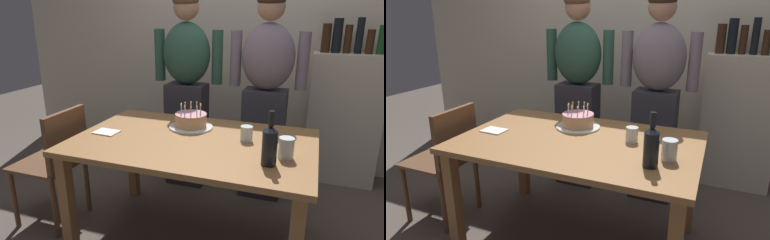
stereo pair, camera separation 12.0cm
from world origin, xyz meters
TOP-DOWN VIEW (x-y plane):
  - ground_plane at (0.00, 0.00)m, footprint 10.00×10.00m
  - back_wall at (0.00, 1.55)m, footprint 5.20×0.10m
  - dining_table at (0.00, 0.00)m, footprint 1.50×0.96m
  - birthday_cake at (-0.09, 0.22)m, footprint 0.30×0.30m
  - water_glass_near at (0.58, -0.10)m, footprint 0.08×0.08m
  - water_glass_far at (0.32, 0.09)m, footprint 0.08×0.08m
  - wine_bottle at (0.50, -0.22)m, footprint 0.08×0.08m
  - napkin_stack at (-0.59, -0.07)m, footprint 0.16×0.13m
  - person_man_bearded at (-0.35, 0.81)m, footprint 0.61×0.27m
  - person_woman_cardigan at (0.33, 0.81)m, footprint 0.61×0.27m
  - dining_chair at (-0.99, -0.12)m, footprint 0.42×0.42m
  - shelf_cabinet at (0.96, 1.33)m, footprint 0.61×0.30m

SIDE VIEW (x-z plane):
  - ground_plane at x=0.00m, z-range 0.00..0.00m
  - dining_chair at x=-0.99m, z-range 0.08..0.95m
  - shelf_cabinet at x=0.96m, z-range -0.13..1.35m
  - dining_table at x=0.00m, z-range 0.27..1.01m
  - napkin_stack at x=-0.59m, z-range 0.74..0.75m
  - birthday_cake at x=-0.09m, z-range 0.70..0.87m
  - water_glass_far at x=0.32m, z-range 0.74..0.84m
  - water_glass_near at x=0.58m, z-range 0.74..0.86m
  - wine_bottle at x=0.50m, z-range 0.71..1.00m
  - person_man_bearded at x=-0.35m, z-range 0.04..1.70m
  - person_woman_cardigan at x=0.33m, z-range 0.04..1.70m
  - back_wall at x=0.00m, z-range 0.00..2.60m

